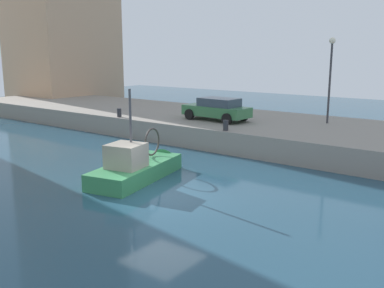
% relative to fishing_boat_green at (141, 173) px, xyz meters
% --- Properties ---
extents(water_surface, '(80.00, 80.00, 0.00)m').
position_rel_fishing_boat_green_xyz_m(water_surface, '(-1.34, -2.38, -0.15)').
color(water_surface, navy).
rests_on(water_surface, ground).
extents(quay_wall, '(9.00, 56.00, 1.20)m').
position_rel_fishing_boat_green_xyz_m(quay_wall, '(10.16, -2.38, 0.45)').
color(quay_wall, gray).
rests_on(quay_wall, ground).
extents(fishing_boat_green, '(5.82, 2.85, 4.61)m').
position_rel_fishing_boat_green_xyz_m(fishing_boat_green, '(0.00, 0.00, 0.00)').
color(fishing_boat_green, '#388951').
rests_on(fishing_boat_green, ground).
extents(parked_car_green, '(2.05, 4.20, 1.35)m').
position_rel_fishing_boat_green_xyz_m(parked_car_green, '(8.62, 1.95, 1.75)').
color(parked_car_green, '#387547').
rests_on(parked_car_green, quay_wall).
extents(mooring_bollard_south, '(0.28, 0.28, 0.55)m').
position_rel_fishing_boat_green_xyz_m(mooring_bollard_south, '(6.01, -0.38, 1.32)').
color(mooring_bollard_south, '#2D2D33').
rests_on(mooring_bollard_south, quay_wall).
extents(mooring_bollard_mid, '(0.28, 0.28, 0.55)m').
position_rel_fishing_boat_green_xyz_m(mooring_bollard_mid, '(6.01, 7.62, 1.32)').
color(mooring_bollard_mid, '#2D2D33').
rests_on(mooring_bollard_mid, quay_wall).
extents(quay_streetlamp, '(0.36, 0.36, 4.83)m').
position_rel_fishing_boat_green_xyz_m(quay_streetlamp, '(11.66, -3.70, 4.30)').
color(quay_streetlamp, '#38383D').
rests_on(quay_streetlamp, quay_wall).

